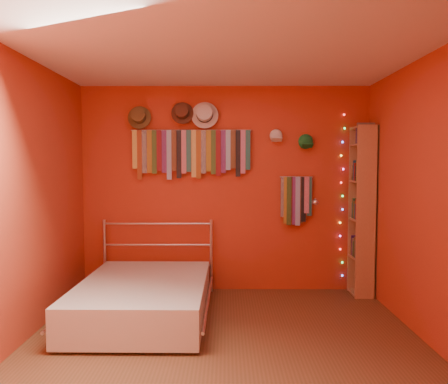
{
  "coord_description": "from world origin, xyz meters",
  "views": [
    {
      "loc": [
        0.01,
        -3.6,
        1.55
      ],
      "look_at": [
        -0.01,
        0.9,
        1.27
      ],
      "focal_mm": 35.0,
      "sensor_mm": 36.0,
      "label": 1
    }
  ],
  "objects_px": {
    "bookshelf": "(366,210)",
    "bed": "(144,298)",
    "tie_rack": "(191,151)",
    "reading_lamp": "(315,202)"
  },
  "relations": [
    {
      "from": "bookshelf",
      "to": "bed",
      "type": "bearing_deg",
      "value": -161.96
    },
    {
      "from": "bookshelf",
      "to": "tie_rack",
      "type": "bearing_deg",
      "value": 175.73
    },
    {
      "from": "bed",
      "to": "tie_rack",
      "type": "bearing_deg",
      "value": 67.58
    },
    {
      "from": "reading_lamp",
      "to": "bookshelf",
      "type": "distance_m",
      "value": 0.61
    },
    {
      "from": "tie_rack",
      "to": "bookshelf",
      "type": "xyz_separation_m",
      "value": [
        2.07,
        -0.15,
        -0.7
      ]
    },
    {
      "from": "tie_rack",
      "to": "reading_lamp",
      "type": "bearing_deg",
      "value": -6.06
    },
    {
      "from": "reading_lamp",
      "to": "bed",
      "type": "bearing_deg",
      "value": -156.79
    },
    {
      "from": "reading_lamp",
      "to": "bed",
      "type": "height_order",
      "value": "reading_lamp"
    },
    {
      "from": "tie_rack",
      "to": "bookshelf",
      "type": "height_order",
      "value": "bookshelf"
    },
    {
      "from": "reading_lamp",
      "to": "bookshelf",
      "type": "relative_size",
      "value": 0.14
    }
  ]
}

